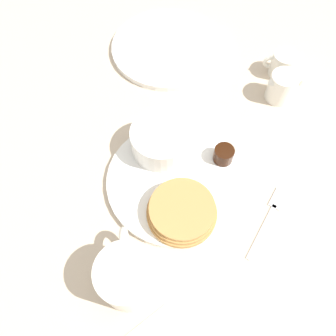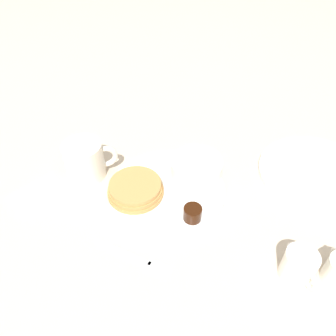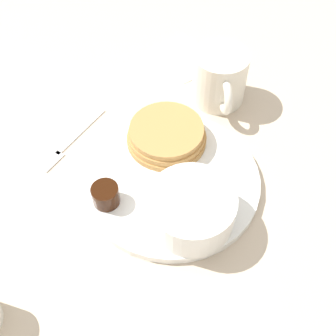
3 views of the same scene
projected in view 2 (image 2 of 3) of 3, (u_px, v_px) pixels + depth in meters
ground_plane at (167, 192)px, 0.68m from camera, size 4.00×4.00×0.00m
plate at (167, 190)px, 0.67m from camera, size 0.24×0.24×0.01m
pancake_stack at (135, 189)px, 0.65m from camera, size 0.11×0.11×0.03m
bowl at (195, 167)px, 0.68m from camera, size 0.11×0.11×0.05m
syrup_cup at (193, 213)px, 0.60m from camera, size 0.03×0.03×0.03m
butter_ramekin at (205, 171)px, 0.68m from camera, size 0.05×0.05×0.05m
coffee_mug at (86, 160)px, 0.69m from camera, size 0.11×0.08×0.08m
creamer_pitcher_near at (299, 266)px, 0.52m from camera, size 0.05×0.08×0.06m
fork at (141, 259)px, 0.56m from camera, size 0.09×0.12×0.00m
napkin at (39, 195)px, 0.67m from camera, size 0.12×0.10×0.00m
far_plate at (317, 174)px, 0.71m from camera, size 0.25×0.25×0.01m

